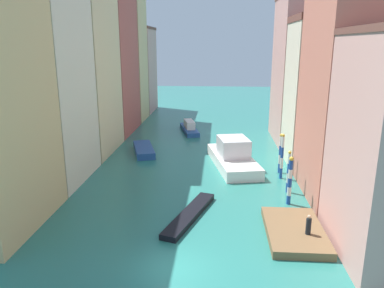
{
  "coord_description": "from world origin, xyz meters",
  "views": [
    {
      "loc": [
        2.64,
        -19.79,
        13.24
      ],
      "look_at": [
        -0.5,
        23.75,
        1.5
      ],
      "focal_mm": 34.89,
      "sensor_mm": 36.0,
      "label": 1
    }
  ],
  "objects_px": {
    "person_on_dock": "(309,225)",
    "gondola_black": "(190,215)",
    "mooring_pole_3": "(280,153)",
    "mooring_pole_1": "(288,171)",
    "motorboat_0": "(144,150)",
    "mooring_pole_0": "(290,180)",
    "motorboat_1": "(189,128)",
    "mooring_pole_2": "(282,156)",
    "waterfront_dock": "(294,231)",
    "vaporetto_white": "(233,156)"
  },
  "relations": [
    {
      "from": "vaporetto_white",
      "to": "mooring_pole_2",
      "type": "bearing_deg",
      "value": -37.96
    },
    {
      "from": "waterfront_dock",
      "to": "person_on_dock",
      "type": "height_order",
      "value": "person_on_dock"
    },
    {
      "from": "person_on_dock",
      "to": "motorboat_0",
      "type": "height_order",
      "value": "person_on_dock"
    },
    {
      "from": "mooring_pole_2",
      "to": "gondola_black",
      "type": "xyz_separation_m",
      "value": [
        -8.55,
        -9.48,
        -2.15
      ]
    },
    {
      "from": "mooring_pole_1",
      "to": "motorboat_1",
      "type": "bearing_deg",
      "value": 114.73
    },
    {
      "from": "mooring_pole_2",
      "to": "motorboat_1",
      "type": "height_order",
      "value": "mooring_pole_2"
    },
    {
      "from": "waterfront_dock",
      "to": "gondola_black",
      "type": "height_order",
      "value": "waterfront_dock"
    },
    {
      "from": "mooring_pole_3",
      "to": "gondola_black",
      "type": "distance_m",
      "value": 14.31
    },
    {
      "from": "waterfront_dock",
      "to": "person_on_dock",
      "type": "relative_size",
      "value": 4.75
    },
    {
      "from": "motorboat_0",
      "to": "mooring_pole_2",
      "type": "bearing_deg",
      "value": -27.18
    },
    {
      "from": "person_on_dock",
      "to": "vaporetto_white",
      "type": "relative_size",
      "value": 0.13
    },
    {
      "from": "waterfront_dock",
      "to": "vaporetto_white",
      "type": "relative_size",
      "value": 0.6
    },
    {
      "from": "person_on_dock",
      "to": "mooring_pole_3",
      "type": "relative_size",
      "value": 0.33
    },
    {
      "from": "mooring_pole_0",
      "to": "vaporetto_white",
      "type": "height_order",
      "value": "mooring_pole_0"
    },
    {
      "from": "mooring_pole_0",
      "to": "mooring_pole_1",
      "type": "distance_m",
      "value": 2.68
    },
    {
      "from": "person_on_dock",
      "to": "gondola_black",
      "type": "relative_size",
      "value": 0.17
    },
    {
      "from": "mooring_pole_1",
      "to": "mooring_pole_3",
      "type": "relative_size",
      "value": 0.93
    },
    {
      "from": "mooring_pole_2",
      "to": "motorboat_1",
      "type": "bearing_deg",
      "value": 118.57
    },
    {
      "from": "waterfront_dock",
      "to": "motorboat_1",
      "type": "relative_size",
      "value": 0.84
    },
    {
      "from": "waterfront_dock",
      "to": "mooring_pole_2",
      "type": "bearing_deg",
      "value": 85.85
    },
    {
      "from": "waterfront_dock",
      "to": "mooring_pole_0",
      "type": "bearing_deg",
      "value": 84.53
    },
    {
      "from": "mooring_pole_0",
      "to": "gondola_black",
      "type": "bearing_deg",
      "value": -159.15
    },
    {
      "from": "mooring_pole_0",
      "to": "motorboat_0",
      "type": "height_order",
      "value": "mooring_pole_0"
    },
    {
      "from": "mooring_pole_1",
      "to": "motorboat_0",
      "type": "distance_m",
      "value": 19.71
    },
    {
      "from": "person_on_dock",
      "to": "motorboat_0",
      "type": "distance_m",
      "value": 25.91
    },
    {
      "from": "mooring_pole_2",
      "to": "motorboat_0",
      "type": "distance_m",
      "value": 17.77
    },
    {
      "from": "person_on_dock",
      "to": "gondola_black",
      "type": "xyz_separation_m",
      "value": [
        -8.41,
        3.15,
        -1.01
      ]
    },
    {
      "from": "mooring_pole_3",
      "to": "motorboat_0",
      "type": "relative_size",
      "value": 0.61
    },
    {
      "from": "mooring_pole_0",
      "to": "mooring_pole_3",
      "type": "bearing_deg",
      "value": 86.8
    },
    {
      "from": "mooring_pole_1",
      "to": "motorboat_1",
      "type": "xyz_separation_m",
      "value": [
        -10.93,
        23.74,
        -1.39
      ]
    },
    {
      "from": "mooring_pole_1",
      "to": "waterfront_dock",
      "type": "bearing_deg",
      "value": -96.19
    },
    {
      "from": "mooring_pole_2",
      "to": "motorboat_1",
      "type": "xyz_separation_m",
      "value": [
        -10.91,
        20.04,
        -1.74
      ]
    },
    {
      "from": "waterfront_dock",
      "to": "motorboat_0",
      "type": "bearing_deg",
      "value": 126.9
    },
    {
      "from": "vaporetto_white",
      "to": "motorboat_0",
      "type": "height_order",
      "value": "vaporetto_white"
    },
    {
      "from": "mooring_pole_1",
      "to": "mooring_pole_2",
      "type": "relative_size",
      "value": 0.85
    },
    {
      "from": "mooring_pole_1",
      "to": "motorboat_1",
      "type": "relative_size",
      "value": 0.5
    },
    {
      "from": "mooring_pole_3",
      "to": "mooring_pole_0",
      "type": "bearing_deg",
      "value": -93.2
    },
    {
      "from": "mooring_pole_1",
      "to": "mooring_pole_3",
      "type": "xyz_separation_m",
      "value": [
        0.1,
        5.44,
        0.15
      ]
    },
    {
      "from": "mooring_pole_0",
      "to": "motorboat_0",
      "type": "distance_m",
      "value": 21.15
    },
    {
      "from": "person_on_dock",
      "to": "motorboat_0",
      "type": "xyz_separation_m",
      "value": [
        -15.58,
        20.69,
        -0.82
      ]
    },
    {
      "from": "waterfront_dock",
      "to": "mooring_pole_3",
      "type": "bearing_deg",
      "value": 85.89
    },
    {
      "from": "mooring_pole_2",
      "to": "mooring_pole_3",
      "type": "distance_m",
      "value": 1.75
    },
    {
      "from": "mooring_pole_0",
      "to": "waterfront_dock",
      "type": "bearing_deg",
      "value": -95.47
    },
    {
      "from": "person_on_dock",
      "to": "mooring_pole_2",
      "type": "distance_m",
      "value": 12.68
    },
    {
      "from": "mooring_pole_0",
      "to": "vaporetto_white",
      "type": "relative_size",
      "value": 0.37
    },
    {
      "from": "gondola_black",
      "to": "motorboat_1",
      "type": "bearing_deg",
      "value": 94.58
    },
    {
      "from": "mooring_pole_3",
      "to": "vaporetto_white",
      "type": "bearing_deg",
      "value": 158.05
    },
    {
      "from": "person_on_dock",
      "to": "mooring_pole_0",
      "type": "bearing_deg",
      "value": 91.82
    },
    {
      "from": "mooring_pole_2",
      "to": "person_on_dock",
      "type": "bearing_deg",
      "value": -90.61
    },
    {
      "from": "gondola_black",
      "to": "mooring_pole_2",
      "type": "bearing_deg",
      "value": 47.94
    }
  ]
}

